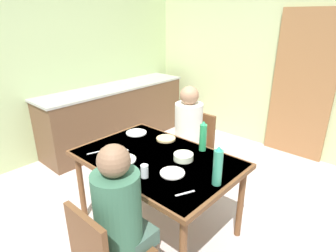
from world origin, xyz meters
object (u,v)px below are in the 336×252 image
(kitchen_counter, at_px, (116,114))
(serving_bowl_center, at_px, (183,157))
(dining_table, at_px, (157,164))
(person_near_diner, at_px, (119,208))
(water_bottle_green_far, at_px, (203,137))
(person_far_diner, at_px, (188,126))
(water_bottle_green_near, at_px, (218,167))
(chair_far_diner, at_px, (194,145))

(kitchen_counter, xyz_separation_m, serving_bowl_center, (2.05, -0.86, 0.32))
(dining_table, xyz_separation_m, person_near_diner, (0.35, -0.69, 0.11))
(kitchen_counter, relative_size, water_bottle_green_far, 8.41)
(kitchen_counter, xyz_separation_m, person_far_diner, (1.65, -0.29, 0.33))
(water_bottle_green_far, bearing_deg, kitchen_counter, 163.85)
(dining_table, height_order, person_near_diner, person_near_diner)
(water_bottle_green_near, bearing_deg, kitchen_counter, 158.24)
(person_near_diner, relative_size, water_bottle_green_far, 2.69)
(chair_far_diner, distance_m, water_bottle_green_far, 0.72)
(chair_far_diner, height_order, serving_bowl_center, chair_far_diner)
(chair_far_diner, xyz_separation_m, water_bottle_green_near, (0.82, -0.83, 0.39))
(chair_far_diner, bearing_deg, water_bottle_green_near, 134.71)
(serving_bowl_center, bearing_deg, person_far_diner, 125.47)
(person_near_diner, bearing_deg, chair_far_diner, 109.93)
(person_near_diner, height_order, water_bottle_green_near, person_near_diner)
(kitchen_counter, relative_size, water_bottle_green_near, 7.78)
(person_far_diner, xyz_separation_m, serving_bowl_center, (0.40, -0.57, -0.01))
(chair_far_diner, xyz_separation_m, water_bottle_green_far, (0.42, -0.44, 0.38))
(person_far_diner, bearing_deg, kitchen_counter, -10.07)
(water_bottle_green_far, bearing_deg, chair_far_diner, 133.40)
(kitchen_counter, relative_size, dining_table, 1.70)
(chair_far_diner, relative_size, serving_bowl_center, 5.12)
(dining_table, relative_size, water_bottle_green_far, 4.94)
(chair_far_diner, bearing_deg, person_near_diner, 109.93)
(person_far_diner, xyz_separation_m, water_bottle_green_near, (0.82, -0.69, 0.11))
(dining_table, distance_m, water_bottle_green_far, 0.49)
(person_near_diner, xyz_separation_m, water_bottle_green_near, (0.27, 0.69, 0.11))
(dining_table, distance_m, person_near_diner, 0.78)
(kitchen_counter, height_order, serving_bowl_center, kitchen_counter)
(chair_far_diner, xyz_separation_m, serving_bowl_center, (0.40, -0.70, 0.27))
(dining_table, xyz_separation_m, water_bottle_green_far, (0.22, 0.38, 0.20))
(person_far_diner, distance_m, water_bottle_green_far, 0.53)
(person_far_diner, bearing_deg, chair_far_diner, -90.00)
(dining_table, bearing_deg, person_far_diner, 106.24)
(dining_table, height_order, serving_bowl_center, serving_bowl_center)
(chair_far_diner, height_order, water_bottle_green_far, water_bottle_green_far)
(kitchen_counter, xyz_separation_m, water_bottle_green_near, (2.47, -0.99, 0.44))
(kitchen_counter, xyz_separation_m, dining_table, (1.85, -0.98, 0.22))
(water_bottle_green_near, bearing_deg, serving_bowl_center, 163.04)
(dining_table, bearing_deg, serving_bowl_center, 31.31)
(water_bottle_green_far, bearing_deg, dining_table, -119.54)
(person_near_diner, xyz_separation_m, person_far_diner, (-0.55, 1.38, 0.00))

